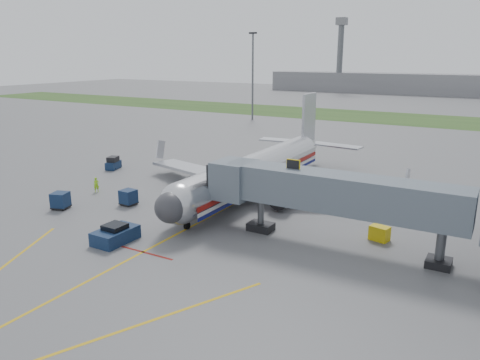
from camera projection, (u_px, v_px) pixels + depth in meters
The scene contains 16 objects.
ground at pixel (174, 236), 40.94m from camera, with size 400.00×400.00×0.00m, color #565659.
grass_strip at pixel (396, 118), 116.31m from camera, with size 300.00×25.00×0.01m, color #2D4C1E.
apron_markings at pixel (112, 268), 34.74m from camera, with size 21.52×50.00×0.01m.
airliner at pixel (256, 170), 53.02m from camera, with size 32.10×35.67×10.25m.
jet_bridge at pixel (337, 194), 37.78m from camera, with size 25.30×4.00×6.90m.
light_mast_left at pixel (253, 74), 111.18m from camera, with size 2.00×0.44×20.40m.
distant_terminal at pixel (415, 84), 187.07m from camera, with size 120.00×14.00×8.00m, color slate.
control_tower at pixel (340, 50), 193.85m from camera, with size 4.00×4.00×30.00m.
pushback_tug at pixel (115, 234), 39.48m from camera, with size 2.36×3.81×1.57m.
baggage_tug at pixel (113, 164), 64.66m from camera, with size 2.01×2.78×1.75m.
baggage_cart_a at pixel (60, 200), 48.00m from camera, with size 2.00×2.00×1.70m.
baggage_cart_b at pixel (233, 181), 55.01m from camera, with size 1.88×1.88×1.98m.
baggage_cart_c at pixel (128, 197), 49.20m from camera, with size 1.60×1.60×1.63m.
belt_loader at pixel (222, 180), 56.66m from camera, with size 2.09×5.00×2.38m.
ground_power_cart at pixel (379, 233), 39.85m from camera, with size 1.77×1.38×1.26m.
ramp_worker at pixel (96, 185), 53.80m from camera, with size 0.63×0.41×1.72m, color #94E21A.
Camera 1 is at (24.10, -30.28, 15.37)m, focal length 35.00 mm.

